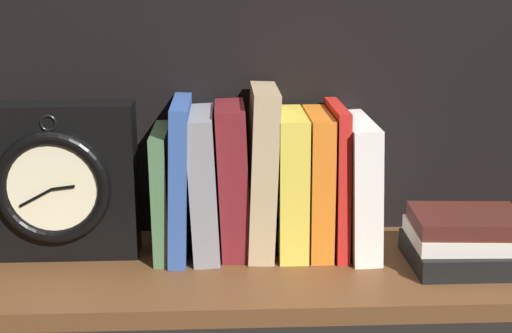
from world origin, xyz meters
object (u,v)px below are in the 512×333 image
Objects in this scene: book_green_romantic at (162,191)px; framed_clock at (57,182)px; book_gray_chess at (204,183)px; book_white_catcher at (358,185)px; book_orange_pandolfini at (318,182)px; book_stack_side at (465,240)px; book_maroon_dawkins at (233,179)px; book_tan_shortstories at (262,171)px; book_blue_modern at (180,178)px; book_yellow_seinlanguage at (290,182)px; book_red_requiem at (337,178)px.

framed_clock is (-14.87, -1.38, 2.03)cm from book_green_romantic.
book_white_catcher is (22.80, -0.00, -0.67)cm from book_gray_chess.
book_orange_pandolfini is at bearing 180.00° from book_white_catcher.
book_maroon_dawkins is at bearing 167.80° from book_stack_side.
framed_clock is (-29.46, -1.38, -0.91)cm from book_tan_shortstories.
book_blue_modern and framed_clock have the same top height.
book_maroon_dawkins reaches higher than book_orange_pandolfini.
book_blue_modern is 26.26cm from book_white_catcher.
book_orange_pandolfini is (8.24, 0.00, -1.82)cm from book_tan_shortstories.
book_orange_pandolfini is 22.51cm from book_stack_side.
book_green_romantic is 0.84× the size of book_maroon_dawkins.
book_green_romantic is at bearing 180.00° from book_yellow_seinlanguage.
book_gray_chess is 1.31× the size of book_stack_side.
book_white_catcher is (14.29, 0.00, -2.39)cm from book_tan_shortstories.
book_gray_chess reaches higher than book_stack_side.
book_tan_shortstories reaches higher than framed_clock.
book_gray_chess is at bearing 0.00° from book_green_romantic.
book_white_catcher is 1.22× the size of book_stack_side.
book_gray_chess is 22.81cm from book_white_catcher.
book_tan_shortstories is 4.60cm from book_yellow_seinlanguage.
book_yellow_seinlanguage is (16.15, 0.00, -0.94)cm from book_blue_modern.
book_red_requiem reaches higher than book_orange_pandolfini.
book_white_catcher is at bearing 153.50° from book_stack_side.
book_red_requiem is at bearing -0.00° from book_green_romantic.
book_gray_chess is 0.96× the size of book_red_requiem.
book_blue_modern reaches higher than book_yellow_seinlanguage.
book_yellow_seinlanguage reaches higher than book_green_romantic.
book_stack_side is at bearing -13.96° from book_tan_shortstories.
book_yellow_seinlanguage is 26.18cm from book_stack_side.
book_blue_modern is 1.09× the size of book_orange_pandolfini.
book_tan_shortstories is 30.60cm from book_stack_side.
book_tan_shortstories is 8.43cm from book_orange_pandolfini.
book_green_romantic is 44.02cm from book_stack_side.
book_orange_pandolfini is (16.75, -0.00, -0.10)cm from book_gray_chess.
book_green_romantic is 0.82× the size of framed_clock.
book_orange_pandolfini is at bearing 0.00° from book_yellow_seinlanguage.
book_blue_modern is at bearing 180.00° from book_orange_pandolfini.
framed_clock is (-20.95, -1.38, 0.81)cm from book_gray_chess.
book_blue_modern reaches higher than book_orange_pandolfini.
book_white_catcher reaches higher than book_green_romantic.
book_green_romantic is 25.72cm from book_red_requiem.
book_red_requiem is 40.56cm from framed_clock.
book_green_romantic is 0.82× the size of book_blue_modern.
book_white_catcher is at bearing 0.00° from book_orange_pandolfini.
book_yellow_seinlanguage is 0.95× the size of book_red_requiem.
book_maroon_dawkins is at bearing 0.00° from book_green_romantic.
book_yellow_seinlanguage is at bearing 0.00° from book_tan_shortstories.
framed_clock reaches higher than book_gray_chess.
framed_clock is (-25.20, -1.38, 0.30)cm from book_maroon_dawkins.
book_green_romantic is 0.89× the size of book_yellow_seinlanguage.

